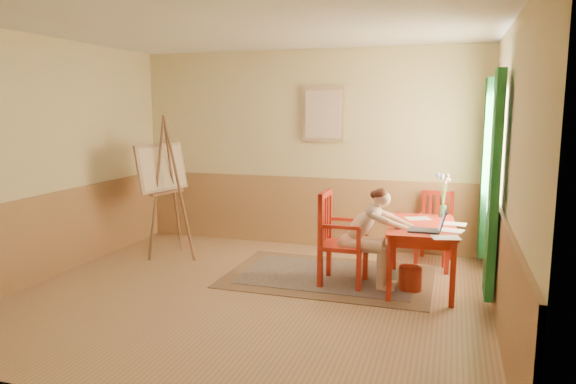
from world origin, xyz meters
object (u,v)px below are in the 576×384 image
(chair_left, at_px, (339,239))
(easel, at_px, (164,173))
(table, at_px, (422,232))
(figure, at_px, (368,233))
(laptop, at_px, (430,227))
(chair_back, at_px, (435,227))

(chair_left, xyz_separation_m, easel, (-2.49, 0.48, 0.59))
(table, height_order, figure, figure)
(laptop, bearing_deg, chair_back, 89.53)
(chair_left, bearing_deg, easel, 168.99)
(chair_back, height_order, easel, easel)
(chair_back, relative_size, laptop, 2.37)
(easel, bearing_deg, table, -5.32)
(chair_back, bearing_deg, figure, -117.80)
(table, xyz_separation_m, chair_back, (0.11, 1.11, -0.17))
(chair_left, relative_size, laptop, 2.76)
(figure, xyz_separation_m, easel, (-2.81, 0.49, 0.50))
(chair_left, bearing_deg, chair_back, 51.97)
(chair_back, xyz_separation_m, laptop, (-0.01, -1.45, 0.31))
(figure, bearing_deg, chair_back, 62.20)
(chair_left, bearing_deg, table, 10.75)
(table, height_order, laptop, laptop)
(chair_back, distance_m, easel, 3.64)
(laptop, bearing_deg, easel, 169.44)
(table, height_order, chair_left, chair_left)
(laptop, distance_m, easel, 3.56)
(chair_left, xyz_separation_m, chair_back, (1.00, 1.28, -0.08))
(chair_left, height_order, easel, easel)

